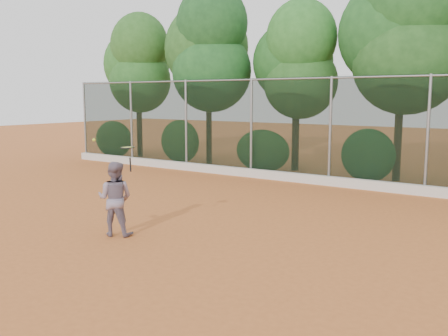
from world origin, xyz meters
The scene contains 7 objects.
ground centered at (0.00, 0.00, 0.00)m, with size 80.00×80.00×0.00m, color #C1662D.
concrete_curb centered at (0.00, 6.82, 0.15)m, with size 24.00×0.20×0.30m, color beige.
tennis_player centered at (-1.21, -1.20, 0.77)m, with size 0.75×0.58×1.54m, color slate.
chainlink_fence centered at (0.00, 7.00, 1.86)m, with size 24.09×0.09×3.50m.
foliage_backdrop centered at (-0.55, 8.98, 4.40)m, with size 23.70×3.63×7.55m.
tennis_racket centered at (-0.77, -1.22, 1.82)m, with size 0.35×0.35×0.51m.
tennis_ball_in_flight centered at (-2.48, -0.61, 1.88)m, with size 0.07×0.07×0.07m.
Camera 1 is at (6.41, -8.18, 2.86)m, focal length 40.00 mm.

